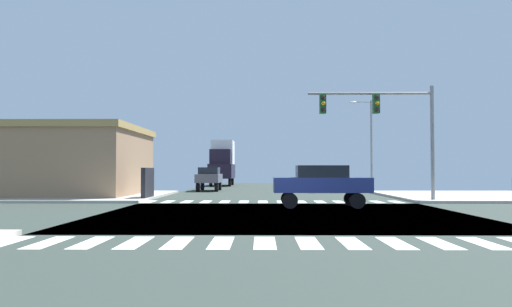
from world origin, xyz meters
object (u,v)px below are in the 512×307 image
Objects in this scene: bank_building at (13,161)px; traffic_signal_mast at (382,116)px; box_truck_queued_2 at (222,162)px; street_lamp at (368,136)px; sedan_middle_4 at (209,177)px; sedan_leading_3 at (322,182)px.

traffic_signal_mast is at bearing -13.93° from bank_building.
traffic_signal_mast is 29.04m from box_truck_queued_2.
street_lamp is 12.86m from sedan_middle_4.
traffic_signal_mast is at bearing 127.45° from sedan_middle_4.
sedan_middle_4 is at bearing -158.28° from sedan_leading_3.
box_truck_queued_2 reaches higher than sedan_middle_4.
traffic_signal_mast is 1.53× the size of sedan_middle_4.
street_lamp reaches higher than box_truck_queued_2.
sedan_middle_4 is (-6.88, 17.27, 0.00)m from sedan_leading_3.
bank_building is 20.66m from sedan_leading_3.
box_truck_queued_2 reaches higher than bank_building.
traffic_signal_mast reaches higher than box_truck_queued_2.
box_truck_queued_2 is 13.36m from sedan_middle_4.
sedan_middle_4 is at bearing 90.00° from box_truck_queued_2.
traffic_signal_mast is at bearing 134.36° from sedan_leading_3.
sedan_middle_4 is (11.66, 8.22, -1.11)m from bank_building.
traffic_signal_mast is 17.61m from sedan_middle_4.
traffic_signal_mast reaches higher than sedan_leading_3.
street_lamp is (1.87, 12.20, -0.22)m from traffic_signal_mast.
sedan_leading_3 is at bearing -109.24° from street_lamp.
sedan_leading_3 is at bearing -26.01° from bank_building.
bank_building is at bearing 35.19° from sedan_middle_4.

